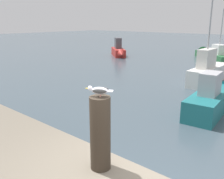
% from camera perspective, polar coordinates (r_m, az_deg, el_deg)
% --- Properties ---
extents(mooring_post, '(0.29, 0.29, 1.07)m').
position_cam_1_polar(mooring_post, '(3.57, -2.66, -9.88)').
color(mooring_post, '#382D23').
rests_on(mooring_post, harbor_quay).
extents(seagull, '(0.37, 0.23, 0.14)m').
position_cam_1_polar(seagull, '(3.35, -2.90, -0.20)').
color(seagull, '#C67260').
rests_on(seagull, mooring_post).
extents(boat_red, '(3.43, 3.26, 1.70)m').
position_cam_1_polar(boat_red, '(23.75, 1.54, 8.73)').
color(boat_red, '#B72D28').
rests_on(boat_red, ground_plane).
extents(boat_green, '(5.01, 4.95, 4.37)m').
position_cam_1_polar(boat_green, '(23.69, 21.36, 7.39)').
color(boat_green, '#2D6B3D').
rests_on(boat_green, ground_plane).
extents(boat_teal, '(1.34, 4.23, 1.57)m').
position_cam_1_polar(boat_teal, '(10.20, 21.93, -1.61)').
color(boat_teal, '#1E7075').
rests_on(boat_teal, ground_plane).
extents(boat_white, '(1.01, 4.51, 4.84)m').
position_cam_1_polar(boat_white, '(14.60, 21.27, 3.91)').
color(boat_white, silver).
rests_on(boat_white, ground_plane).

